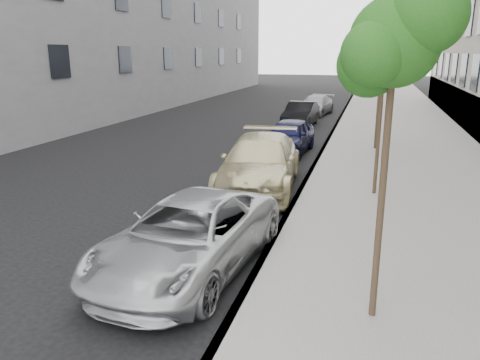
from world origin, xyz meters
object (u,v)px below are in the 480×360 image
at_px(tree_far, 383,58).
at_px(suv, 260,163).
at_px(tree_mid, 387,43).
at_px(sedan_blue, 289,136).
at_px(tree_near, 397,42).
at_px(sedan_rear, 315,105).
at_px(sedan_black, 301,114).
at_px(minivan, 189,236).

bearing_deg(tree_far, suv, -117.38).
bearing_deg(tree_mid, sedan_blue, 122.58).
bearing_deg(tree_near, tree_mid, 90.00).
bearing_deg(suv, sedan_rear, 86.34).
bearing_deg(sedan_rear, suv, -79.98).
relative_size(sedan_blue, sedan_black, 0.99).
relative_size(sedan_black, sedan_rear, 0.95).
height_order(suv, sedan_blue, suv).
height_order(tree_mid, sedan_rear, tree_mid).
height_order(tree_near, suv, tree_near).
height_order(tree_far, minivan, tree_far).
xyz_separation_m(tree_mid, sedan_rear, (-3.80, 17.44, -3.55)).
bearing_deg(tree_far, sedan_black, 124.18).
height_order(tree_mid, minivan, tree_mid).
height_order(tree_far, suv, tree_far).
relative_size(minivan, sedan_rear, 1.14).
relative_size(tree_mid, sedan_rear, 1.16).
xyz_separation_m(minivan, suv, (0.00, 5.64, 0.10)).
relative_size(tree_mid, sedan_blue, 1.22).
bearing_deg(sedan_blue, suv, -85.86).
height_order(sedan_black, sedan_rear, sedan_black).
relative_size(minivan, sedan_blue, 1.21).
distance_m(tree_far, suv, 7.81).
distance_m(suv, sedan_black, 12.28).
xyz_separation_m(tree_far, suv, (-3.33, -6.42, -2.94)).
distance_m(tree_mid, minivan, 7.36).
height_order(tree_far, sedan_rear, tree_far).
bearing_deg(sedan_rear, tree_near, -72.51).
height_order(tree_far, sedan_blue, tree_far).
bearing_deg(sedan_black, suv, -83.90).
xyz_separation_m(minivan, sedan_rear, (-0.47, 23.00, -0.06)).
distance_m(tree_far, sedan_black, 7.69).
xyz_separation_m(tree_near, sedan_black, (-3.97, 18.84, -3.39)).
relative_size(tree_near, sedan_blue, 1.19).
xyz_separation_m(sedan_blue, sedan_rear, (-0.41, 12.14, -0.07)).
distance_m(minivan, sedan_rear, 23.00).
height_order(tree_near, tree_mid, tree_mid).
relative_size(minivan, sedan_black, 1.20).
height_order(sedan_blue, sedan_black, sedan_blue).
xyz_separation_m(tree_near, tree_mid, (0.00, 6.50, 0.11)).
bearing_deg(minivan, tree_near, -9.68).
relative_size(tree_near, suv, 0.89).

